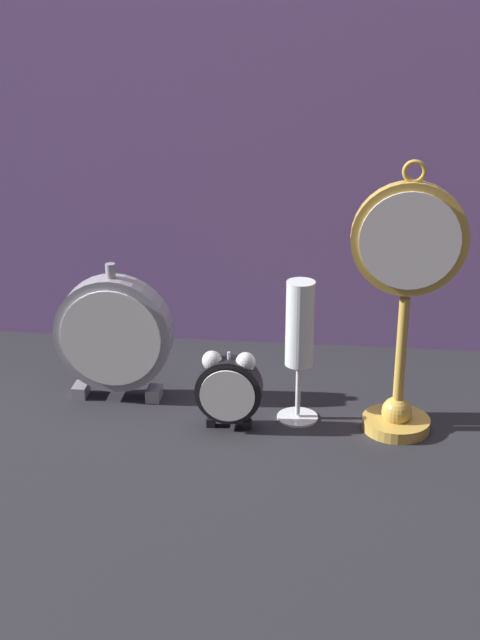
{
  "coord_description": "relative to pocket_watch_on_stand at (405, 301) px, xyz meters",
  "views": [
    {
      "loc": [
        0.12,
        -1.05,
        0.59
      ],
      "look_at": [
        0.0,
        0.08,
        0.13
      ],
      "focal_mm": 50.0,
      "sensor_mm": 36.0,
      "label": 1
    }
  ],
  "objects": [
    {
      "name": "alarm_clock_twin_bell",
      "position": [
        -0.23,
        -0.02,
        -0.12
      ],
      "size": [
        0.09,
        0.03,
        0.11
      ],
      "color": "black",
      "rests_on": "ground_plane"
    },
    {
      "name": "ground_plane",
      "position": [
        -0.22,
        -0.04,
        -0.19
      ],
      "size": [
        4.0,
        4.0,
        0.0
      ],
      "primitive_type": "plane",
      "color": "#232328"
    },
    {
      "name": "pocket_watch_on_stand",
      "position": [
        0.0,
        0.0,
        0.0
      ],
      "size": [
        0.15,
        0.09,
        0.37
      ],
      "color": "gold",
      "rests_on": "ground_plane"
    },
    {
      "name": "fabric_backdrop_drape",
      "position": [
        -0.22,
        0.29,
        0.13
      ],
      "size": [
        1.48,
        0.01,
        0.63
      ],
      "primitive_type": "cube",
      "color": "#8460A8",
      "rests_on": "ground_plane"
    },
    {
      "name": "champagne_flute",
      "position": [
        -0.13,
        0.02,
        -0.06
      ],
      "size": [
        0.06,
        0.06,
        0.2
      ],
      "color": "silver",
      "rests_on": "ground_plane"
    },
    {
      "name": "mantel_clock_silver",
      "position": [
        -0.4,
        0.05,
        -0.09
      ],
      "size": [
        0.17,
        0.04,
        0.21
      ],
      "color": "gray",
      "rests_on": "ground_plane"
    }
  ]
}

